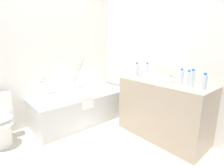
{
  "coord_description": "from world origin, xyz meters",
  "views": [
    {
      "loc": [
        -0.87,
        -1.64,
        1.39
      ],
      "look_at": [
        0.69,
        0.16,
        0.8
      ],
      "focal_mm": 27.51,
      "sensor_mm": 36.0,
      "label": 1
    }
  ],
  "objects_px": {
    "sink_basin": "(163,80)",
    "sink_faucet": "(171,77)",
    "water_bottle_0": "(147,70)",
    "water_bottle_4": "(137,70)",
    "soap_dish": "(200,87)",
    "water_bottle_2": "(181,77)",
    "water_bottle_5": "(204,82)",
    "drinking_glass_0": "(146,76)",
    "bathtub": "(82,106)",
    "water_bottle_1": "(188,78)",
    "water_bottle_3": "(192,79)",
    "bath_mat": "(93,136)",
    "drinking_glass_1": "(141,74)"
  },
  "relations": [
    {
      "from": "water_bottle_0",
      "to": "water_bottle_4",
      "type": "xyz_separation_m",
      "value": [
        -0.07,
        0.15,
        -0.0
      ]
    },
    {
      "from": "sink_basin",
      "to": "drinking_glass_1",
      "type": "xyz_separation_m",
      "value": [
        -0.01,
        0.4,
        0.03
      ]
    },
    {
      "from": "soap_dish",
      "to": "water_bottle_1",
      "type": "bearing_deg",
      "value": 100.33
    },
    {
      "from": "sink_basin",
      "to": "sink_faucet",
      "type": "xyz_separation_m",
      "value": [
        0.19,
        0.0,
        0.01
      ]
    },
    {
      "from": "sink_basin",
      "to": "water_bottle_4",
      "type": "height_order",
      "value": "water_bottle_4"
    },
    {
      "from": "sink_faucet",
      "to": "water_bottle_1",
      "type": "height_order",
      "value": "water_bottle_1"
    },
    {
      "from": "drinking_glass_0",
      "to": "water_bottle_2",
      "type": "bearing_deg",
      "value": -80.02
    },
    {
      "from": "soap_dish",
      "to": "water_bottle_2",
      "type": "bearing_deg",
      "value": 87.37
    },
    {
      "from": "water_bottle_2",
      "to": "water_bottle_0",
      "type": "bearing_deg",
      "value": 89.47
    },
    {
      "from": "sink_faucet",
      "to": "soap_dish",
      "type": "bearing_deg",
      "value": -107.45
    },
    {
      "from": "water_bottle_3",
      "to": "drinking_glass_0",
      "type": "xyz_separation_m",
      "value": [
        0.0,
        0.7,
        -0.07
      ]
    },
    {
      "from": "sink_faucet",
      "to": "water_bottle_2",
      "type": "xyz_separation_m",
      "value": [
        -0.14,
        -0.23,
        0.06
      ]
    },
    {
      "from": "water_bottle_4",
      "to": "soap_dish",
      "type": "relative_size",
      "value": 2.44
    },
    {
      "from": "sink_basin",
      "to": "water_bottle_0",
      "type": "xyz_separation_m",
      "value": [
        0.06,
        0.34,
        0.09
      ]
    },
    {
      "from": "water_bottle_2",
      "to": "drinking_glass_1",
      "type": "distance_m",
      "value": 0.63
    },
    {
      "from": "drinking_glass_0",
      "to": "water_bottle_5",
      "type": "bearing_deg",
      "value": -89.77
    },
    {
      "from": "water_bottle_3",
      "to": "drinking_glass_1",
      "type": "height_order",
      "value": "water_bottle_3"
    },
    {
      "from": "water_bottle_1",
      "to": "water_bottle_5",
      "type": "distance_m",
      "value": 0.22
    },
    {
      "from": "water_bottle_2",
      "to": "water_bottle_4",
      "type": "distance_m",
      "value": 0.72
    },
    {
      "from": "water_bottle_0",
      "to": "drinking_glass_0",
      "type": "relative_size",
      "value": 2.77
    },
    {
      "from": "drinking_glass_0",
      "to": "water_bottle_0",
      "type": "bearing_deg",
      "value": 29.91
    },
    {
      "from": "water_bottle_5",
      "to": "bath_mat",
      "type": "distance_m",
      "value": 1.7
    },
    {
      "from": "bathtub",
      "to": "sink_faucet",
      "type": "relative_size",
      "value": 11.1
    },
    {
      "from": "sink_faucet",
      "to": "soap_dish",
      "type": "distance_m",
      "value": 0.51
    },
    {
      "from": "sink_basin",
      "to": "sink_faucet",
      "type": "relative_size",
      "value": 2.19
    },
    {
      "from": "water_bottle_3",
      "to": "drinking_glass_0",
      "type": "relative_size",
      "value": 2.76
    },
    {
      "from": "bathtub",
      "to": "water_bottle_2",
      "type": "relative_size",
      "value": 8.37
    },
    {
      "from": "bathtub",
      "to": "water_bottle_3",
      "type": "xyz_separation_m",
      "value": [
        0.57,
        -1.64,
        0.68
      ]
    },
    {
      "from": "water_bottle_0",
      "to": "soap_dish",
      "type": "bearing_deg",
      "value": -91.19
    },
    {
      "from": "sink_basin",
      "to": "water_bottle_3",
      "type": "bearing_deg",
      "value": -95.54
    },
    {
      "from": "bathtub",
      "to": "sink_faucet",
      "type": "height_order",
      "value": "bathtub"
    },
    {
      "from": "sink_faucet",
      "to": "soap_dish",
      "type": "relative_size",
      "value": 1.69
    },
    {
      "from": "water_bottle_1",
      "to": "water_bottle_2",
      "type": "distance_m",
      "value": 0.12
    },
    {
      "from": "bathtub",
      "to": "sink_faucet",
      "type": "distance_m",
      "value": 1.58
    },
    {
      "from": "soap_dish",
      "to": "bath_mat",
      "type": "bearing_deg",
      "value": 126.57
    },
    {
      "from": "water_bottle_4",
      "to": "water_bottle_5",
      "type": "height_order",
      "value": "water_bottle_4"
    },
    {
      "from": "water_bottle_0",
      "to": "water_bottle_1",
      "type": "distance_m",
      "value": 0.69
    },
    {
      "from": "water_bottle_2",
      "to": "water_bottle_5",
      "type": "height_order",
      "value": "water_bottle_2"
    },
    {
      "from": "water_bottle_3",
      "to": "bath_mat",
      "type": "xyz_separation_m",
      "value": [
        -0.75,
        1.05,
        -0.95
      ]
    },
    {
      "from": "water_bottle_0",
      "to": "water_bottle_2",
      "type": "xyz_separation_m",
      "value": [
        -0.01,
        -0.57,
        -0.01
      ]
    },
    {
      "from": "water_bottle_4",
      "to": "sink_basin",
      "type": "bearing_deg",
      "value": -88.69
    },
    {
      "from": "sink_faucet",
      "to": "water_bottle_0",
      "type": "xyz_separation_m",
      "value": [
        -0.14,
        0.34,
        0.08
      ]
    },
    {
      "from": "water_bottle_2",
      "to": "bathtub",
      "type": "bearing_deg",
      "value": 114.41
    },
    {
      "from": "sink_basin",
      "to": "sink_faucet",
      "type": "height_order",
      "value": "sink_faucet"
    },
    {
      "from": "sink_basin",
      "to": "soap_dish",
      "type": "bearing_deg",
      "value": -85.15
    },
    {
      "from": "water_bottle_0",
      "to": "water_bottle_5",
      "type": "height_order",
      "value": "water_bottle_0"
    },
    {
      "from": "drinking_glass_1",
      "to": "bath_mat",
      "type": "relative_size",
      "value": 0.17
    },
    {
      "from": "bathtub",
      "to": "water_bottle_1",
      "type": "xyz_separation_m",
      "value": [
        0.62,
        -1.57,
        0.67
      ]
    },
    {
      "from": "water_bottle_5",
      "to": "drinking_glass_0",
      "type": "xyz_separation_m",
      "value": [
        -0.0,
        0.84,
        -0.05
      ]
    },
    {
      "from": "bathtub",
      "to": "water_bottle_1",
      "type": "bearing_deg",
      "value": -68.39
    }
  ]
}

